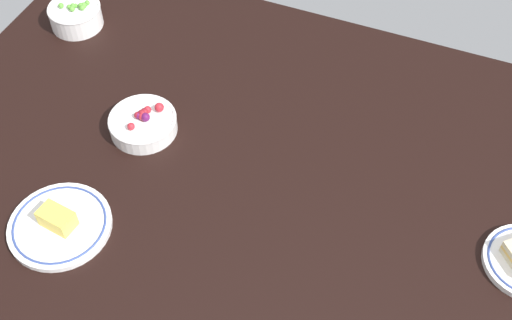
{
  "coord_description": "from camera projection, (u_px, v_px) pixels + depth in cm",
  "views": [
    {
      "loc": [
        -33.77,
        82.29,
        116.0
      ],
      "look_at": [
        0.0,
        0.0,
        6.0
      ],
      "focal_mm": 45.68,
      "sensor_mm": 36.0,
      "label": 1
    }
  ],
  "objects": [
    {
      "name": "bowl_peas",
      "position": [
        76.0,
        15.0,
        1.71
      ],
      "size": [
        13.8,
        13.8,
        7.05
      ],
      "color": "white",
      "rests_on": "dining_table"
    },
    {
      "name": "dining_table",
      "position": [
        256.0,
        171.0,
        1.45
      ],
      "size": [
        158.27,
        109.85,
        4.0
      ],
      "primitive_type": "cube",
      "color": "black",
      "rests_on": "ground"
    },
    {
      "name": "bowl_berries",
      "position": [
        144.0,
        122.0,
        1.48
      ],
      "size": [
        15.55,
        15.55,
        5.85
      ],
      "color": "white",
      "rests_on": "dining_table"
    },
    {
      "name": "plate_cheese",
      "position": [
        60.0,
        224.0,
        1.32
      ],
      "size": [
        21.03,
        21.03,
        5.3
      ],
      "color": "white",
      "rests_on": "dining_table"
    }
  ]
}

